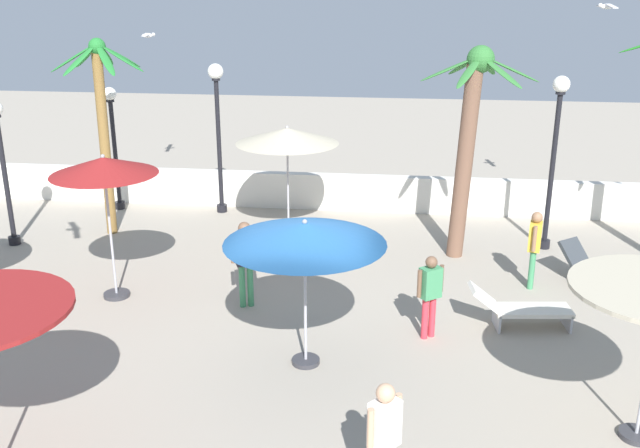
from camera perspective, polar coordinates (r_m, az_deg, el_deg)
ground_plane at (r=12.45m, az=-1.62°, el=-10.45°), size 56.00×56.00×0.00m
boundary_wall at (r=19.83m, az=1.86°, el=2.56°), size 25.20×0.30×1.00m
patio_umbrella_0 at (r=11.24m, az=-1.22°, el=-0.83°), size 2.61×2.61×2.56m
patio_umbrella_3 at (r=14.28m, az=-16.90°, el=4.30°), size 2.06×2.06×2.96m
patio_umbrella_4 at (r=16.97m, az=-2.64°, el=7.02°), size 2.46×2.46×2.85m
palm_tree_0 at (r=18.12m, az=-17.01°, el=8.57°), size 2.19×2.18×4.82m
palm_tree_1 at (r=16.16m, az=11.88°, el=7.37°), size 2.56×2.43×4.80m
lamp_post_0 at (r=20.29m, az=-16.19°, el=6.82°), size 0.36×0.36×3.39m
lamp_post_1 at (r=19.31m, az=-8.19°, el=8.49°), size 0.41×0.41×4.04m
lamp_post_2 at (r=17.24m, az=18.28°, el=6.21°), size 0.38×0.38×4.09m
lamp_post_3 at (r=18.31m, az=-24.03°, el=4.62°), size 0.35×0.35×3.48m
lounge_chair_0 at (r=13.69m, az=15.66°, el=-6.49°), size 1.93×0.77×0.84m
lounge_chair_1 at (r=15.88m, az=21.48°, el=-3.55°), size 1.61×1.82×0.84m
guest_0 at (r=8.84m, az=5.16°, el=-16.33°), size 0.42×0.44×1.69m
guest_1 at (r=13.82m, az=-6.00°, el=-2.53°), size 0.52×0.36×1.75m
guest_2 at (r=15.27m, az=16.78°, el=-1.41°), size 0.31×0.55×1.66m
guest_3 at (r=12.76m, az=8.79°, el=-5.18°), size 0.47×0.41×1.56m
seagull_0 at (r=21.89m, az=-13.58°, el=14.47°), size 0.41×1.27×0.14m
seagull_1 at (r=19.16m, az=21.92°, el=15.86°), size 0.39×0.95×0.14m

